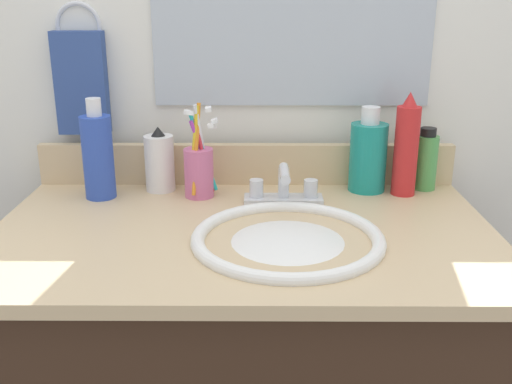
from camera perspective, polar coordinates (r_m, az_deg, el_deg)
countertop at (r=1.08m, az=-1.25°, el=-4.11°), size 0.91×0.56×0.02m
backsplash at (r=1.32m, az=-0.96°, el=2.72°), size 0.91×0.02×0.09m
back_wall at (r=1.44m, az=-0.86°, el=-4.20°), size 2.01×0.04×1.30m
towel_ring at (r=1.36m, az=-16.74°, el=15.11°), size 0.10×0.01×0.10m
hand_towel at (r=1.36m, az=-16.48°, el=10.01°), size 0.11×0.04×0.22m
sink_basin at (r=1.04m, az=3.04°, el=-6.27°), size 0.33×0.33×0.11m
faucet at (r=1.20m, az=2.68°, el=0.17°), size 0.16×0.10×0.08m
bottle_lotion_white at (r=1.28m, az=-9.27°, el=2.85°), size 0.06×0.06×0.14m
bottle_mouthwash_teal at (r=1.28m, az=10.74°, el=3.50°), size 0.08×0.08×0.18m
bottle_shampoo_blue at (r=1.26m, az=-14.98°, el=3.44°), size 0.06×0.06×0.21m
bottle_toner_green at (r=1.33m, az=16.03°, el=2.92°), size 0.05×0.05×0.14m
bottle_spray_red at (r=1.27m, az=14.26°, el=4.11°), size 0.05×0.05×0.22m
cup_pink at (r=1.23m, az=-5.49°, el=2.28°), size 0.07×0.07×0.20m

